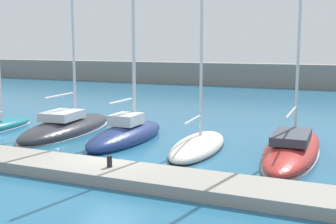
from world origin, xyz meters
The scene contains 8 objects.
ground_plane centered at (0.00, 0.00, 0.00)m, with size 120.00×120.00×0.00m, color #236084.
dock_pier centered at (0.00, -1.36, 0.21)m, with size 25.41×2.33×0.42m, color gray.
breakwater_seawall centered at (0.00, 39.69, 1.39)m, with size 108.00×3.14×2.78m, color gray.
sailboat_charcoal_second centered at (-6.20, 5.39, 0.37)m, with size 3.74×8.94×18.08m.
sailboat_navy_third centered at (-1.86, 4.73, 0.46)m, with size 2.53×7.19×14.56m.
sailboat_ivory_fourth centered at (2.32, 4.31, 0.27)m, with size 2.62×6.58×13.63m.
sailboat_red_fifth centered at (6.59, 5.33, 0.41)m, with size 2.78×9.84×19.08m.
dock_bollard centered at (0.86, -1.36, 0.64)m, with size 0.20×0.20×0.44m, color black.
Camera 1 is at (9.63, -15.39, 4.99)m, focal length 47.69 mm.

